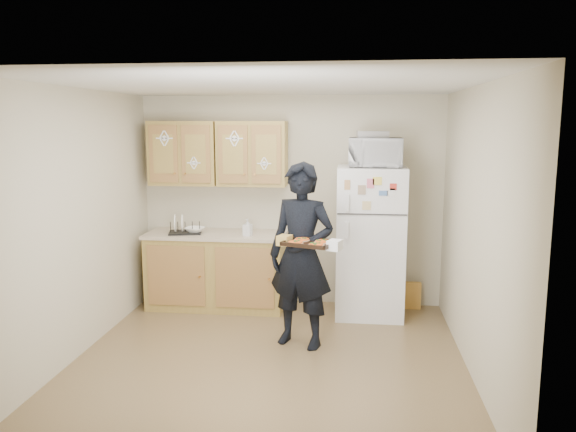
{
  "coord_description": "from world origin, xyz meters",
  "views": [
    {
      "loc": [
        0.75,
        -4.86,
        2.17
      ],
      "look_at": [
        0.13,
        0.45,
        1.29
      ],
      "focal_mm": 35.0,
      "sensor_mm": 36.0,
      "label": 1
    }
  ],
  "objects": [
    {
      "name": "ceiling",
      "position": [
        0.0,
        0.0,
        2.5
      ],
      "size": [
        3.6,
        3.6,
        0.0
      ],
      "primitive_type": "plane",
      "color": "silver",
      "rests_on": "wall_back"
    },
    {
      "name": "pizza_front_right",
      "position": [
        0.43,
        0.04,
        1.1
      ],
      "size": [
        0.15,
        0.15,
        0.02
      ],
      "primitive_type": "cylinder",
      "color": "orange",
      "rests_on": "baking_tray"
    },
    {
      "name": "person",
      "position": [
        0.26,
        0.43,
        0.91
      ],
      "size": [
        0.77,
        0.62,
        1.81
      ],
      "primitive_type": "imported",
      "rotation": [
        0.0,
        0.0,
        -0.33
      ],
      "color": "black",
      "rests_on": "floor"
    },
    {
      "name": "upper_cab_right",
      "position": [
        -0.43,
        1.61,
        1.83
      ],
      "size": [
        0.8,
        0.33,
        0.75
      ],
      "primitive_type": "cube",
      "color": "olive",
      "rests_on": "wall_back"
    },
    {
      "name": "wall_right",
      "position": [
        1.8,
        0.0,
        1.25
      ],
      "size": [
        0.04,
        3.6,
        2.5
      ],
      "primitive_type": "cube",
      "color": "#BFB69B",
      "rests_on": "floor"
    },
    {
      "name": "upper_cab_left",
      "position": [
        -1.25,
        1.61,
        1.83
      ],
      "size": [
        0.8,
        0.33,
        0.75
      ],
      "primitive_type": "cube",
      "color": "olive",
      "rests_on": "wall_back"
    },
    {
      "name": "base_cabinet",
      "position": [
        -0.85,
        1.48,
        0.43
      ],
      "size": [
        1.6,
        0.6,
        0.86
      ],
      "primitive_type": "cube",
      "color": "olive",
      "rests_on": "floor"
    },
    {
      "name": "wall_back",
      "position": [
        0.0,
        1.8,
        1.25
      ],
      "size": [
        3.6,
        0.04,
        2.5
      ],
      "primitive_type": "cube",
      "color": "#BFB69B",
      "rests_on": "floor"
    },
    {
      "name": "dish_rack",
      "position": [
        -1.2,
        1.42,
        0.97
      ],
      "size": [
        0.43,
        0.36,
        0.15
      ],
      "primitive_type": "cube",
      "rotation": [
        0.0,
        0.0,
        0.23
      ],
      "color": "black",
      "rests_on": "countertop"
    },
    {
      "name": "baking_tray",
      "position": [
        0.36,
        0.15,
        1.09
      ],
      "size": [
        0.52,
        0.45,
        0.04
      ],
      "primitive_type": "cube",
      "rotation": [
        0.0,
        0.0,
        -0.33
      ],
      "color": "black",
      "rests_on": "person"
    },
    {
      "name": "soap_bottle",
      "position": [
        -0.45,
        1.36,
        1.0
      ],
      "size": [
        0.11,
        0.11,
        0.2
      ],
      "primitive_type": "imported",
      "rotation": [
        0.0,
        0.0,
        -0.23
      ],
      "color": "white",
      "rests_on": "countertop"
    },
    {
      "name": "pizza_back_right",
      "position": [
        0.48,
        0.18,
        1.1
      ],
      "size": [
        0.15,
        0.15,
        0.02
      ],
      "primitive_type": "cylinder",
      "color": "orange",
      "rests_on": "baking_tray"
    },
    {
      "name": "wall_left",
      "position": [
        -1.8,
        0.0,
        1.25
      ],
      "size": [
        0.04,
        3.6,
        2.5
      ],
      "primitive_type": "cube",
      "color": "#BFB69B",
      "rests_on": "floor"
    },
    {
      "name": "countertop",
      "position": [
        -0.85,
        1.48,
        0.88
      ],
      "size": [
        1.64,
        0.64,
        0.04
      ],
      "primitive_type": "cube",
      "color": "beige",
      "rests_on": "base_cabinet"
    },
    {
      "name": "cereal_box",
      "position": [
        1.47,
        1.67,
        0.16
      ],
      "size": [
        0.2,
        0.07,
        0.32
      ],
      "primitive_type": "cube",
      "color": "#EFC454",
      "rests_on": "floor"
    },
    {
      "name": "refrigerator",
      "position": [
        0.95,
        1.43,
        0.85
      ],
      "size": [
        0.75,
        0.7,
        1.7
      ],
      "primitive_type": "cube",
      "color": "white",
      "rests_on": "floor"
    },
    {
      "name": "foil_pan",
      "position": [
        0.94,
        1.41,
        2.05
      ],
      "size": [
        0.35,
        0.26,
        0.07
      ],
      "primitive_type": "cube",
      "rotation": [
        0.0,
        0.0,
        0.08
      ],
      "color": "silver",
      "rests_on": "microwave"
    },
    {
      "name": "pizza_back_left",
      "position": [
        0.28,
        0.25,
        1.1
      ],
      "size": [
        0.15,
        0.15,
        0.02
      ],
      "primitive_type": "cylinder",
      "color": "orange",
      "rests_on": "baking_tray"
    },
    {
      "name": "bowl",
      "position": [
        -1.08,
        1.42,
        0.95
      ],
      "size": [
        0.26,
        0.26,
        0.06
      ],
      "primitive_type": "imported",
      "rotation": [
        0.0,
        0.0,
        -0.2
      ],
      "color": "white",
      "rests_on": "dish_rack"
    },
    {
      "name": "microwave",
      "position": [
        0.98,
        1.38,
        1.86
      ],
      "size": [
        0.58,
        0.39,
        0.32
      ],
      "primitive_type": "imported",
      "rotation": [
        0.0,
        0.0,
        -0.0
      ],
      "color": "white",
      "rests_on": "refrigerator"
    },
    {
      "name": "pizza_front_left",
      "position": [
        0.24,
        0.11,
        1.1
      ],
      "size": [
        0.15,
        0.15,
        0.02
      ],
      "primitive_type": "cylinder",
      "color": "orange",
      "rests_on": "baking_tray"
    },
    {
      "name": "wall_front",
      "position": [
        0.0,
        -1.8,
        1.25
      ],
      "size": [
        3.6,
        0.04,
        2.5
      ],
      "primitive_type": "cube",
      "color": "#BFB69B",
      "rests_on": "floor"
    },
    {
      "name": "floor",
      "position": [
        0.0,
        0.0,
        0.0
      ],
      "size": [
        3.6,
        3.6,
        0.0
      ],
      "primitive_type": "plane",
      "color": "brown",
      "rests_on": "ground"
    }
  ]
}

